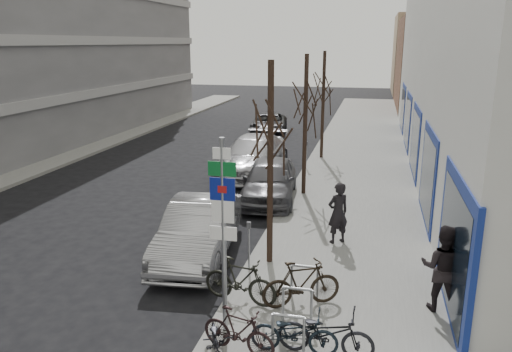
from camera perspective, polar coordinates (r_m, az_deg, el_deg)
The scene contains 25 objects.
ground at distance 11.75m, azimuth -15.23°, elevation -15.75°, with size 120.00×120.00×0.00m, color black.
sidewalk_east at distance 19.66m, azimuth 10.92°, elevation -2.50°, with size 5.00×70.00×0.15m, color slate.
sidewalk_west at distance 25.42m, azimuth -26.54°, elevation 0.17°, with size 3.00×70.00×0.15m, color slate.
brick_building_far at distance 49.42m, azimuth 23.03°, elevation 11.69°, with size 12.00×14.00×8.00m, color brown.
tan_building_far at distance 64.32m, azimuth 21.41°, elevation 12.82°, with size 13.00×12.00×9.00m, color #937A5B.
highway_sign_pole at distance 9.79m, azimuth -3.75°, elevation -5.65°, with size 0.55×0.10×4.20m.
bike_rack at distance 10.82m, azimuth 4.73°, elevation -14.08°, with size 0.66×2.26×0.83m.
tree_near at distance 12.65m, azimuth 1.68°, elevation 6.82°, with size 1.80×1.80×5.50m.
tree_mid at distance 19.01m, azimuth 5.73°, elevation 9.53°, with size 1.80×1.80×5.50m.
tree_far at distance 25.45m, azimuth 7.77°, elevation 10.86°, with size 1.80×1.80×5.50m.
meter_front at distance 13.12m, azimuth -0.81°, elevation -7.34°, with size 0.10×0.08×1.27m.
meter_mid at distance 18.21m, azimuth 3.43°, elevation -0.89°, with size 0.10×0.08×1.27m.
meter_back at distance 23.49m, azimuth 5.77°, elevation 2.71°, with size 0.10×0.08×1.27m.
bike_near_left at distance 9.66m, azimuth -4.55°, elevation -18.28°, with size 0.46×1.52×0.93m, color black.
bike_near_right at distance 9.90m, azimuth -2.02°, elevation -17.28°, with size 0.46×1.56×0.94m, color black.
bike_mid_curb at distance 9.90m, azimuth 4.41°, elevation -17.05°, with size 0.51×1.68×1.03m, color black.
bike_mid_inner at distance 11.55m, azimuth -1.83°, elevation -11.81°, with size 0.54×1.81×1.10m, color black.
bike_far_curb at distance 9.87m, azimuth 7.98°, elevation -16.93°, with size 0.56×1.84×1.12m, color black.
bike_far_inner at distance 11.43m, azimuth 5.21°, elevation -12.10°, with size 0.55×1.84×1.12m, color black.
parked_car_front at distance 14.24m, azimuth -6.58°, elevation -6.10°, with size 1.69×4.85×1.60m, color #A7A8AD.
parked_car_mid at distance 19.06m, azimuth 1.58°, elevation -0.46°, with size 1.93×4.79×1.63m, color #4F4E54.
parked_car_back at distance 22.95m, azimuth -0.40°, elevation 2.34°, with size 2.40×5.91×1.71m, color #B2B1B6.
lane_car at distance 33.29m, azimuth 1.49°, elevation 6.00°, with size 2.22×4.80×1.34m, color black.
pedestrian_near at distance 14.85m, azimuth 9.35°, elevation -4.18°, with size 0.67×0.44×1.85m, color black.
pedestrian_far at distance 11.80m, azimuth 20.58°, elevation -9.76°, with size 0.74×0.50×2.01m, color black.
Camera 1 is at (5.14, -8.75, 5.92)m, focal length 35.00 mm.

